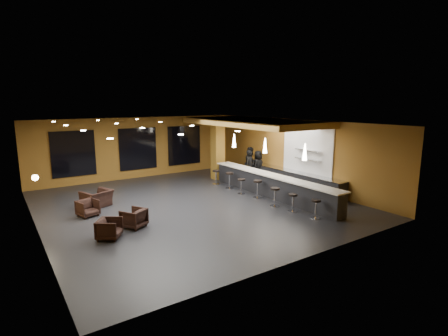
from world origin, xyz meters
TOP-DOWN VIEW (x-y plane):
  - floor at (0.00, 0.00)m, footprint 12.00×13.00m
  - ceiling at (0.00, 0.00)m, footprint 12.00×13.00m
  - wall_back at (0.00, 6.55)m, footprint 12.00×0.10m
  - wall_front at (0.00, -6.55)m, footprint 12.00×0.10m
  - wall_left at (-6.05, 0.00)m, footprint 0.10×13.00m
  - wall_right at (6.05, 0.00)m, footprint 0.10×13.00m
  - wood_soffit at (4.00, 1.00)m, footprint 3.60×8.00m
  - window_left at (-3.50, 6.44)m, footprint 2.20×0.06m
  - window_center at (0.00, 6.44)m, footprint 2.20×0.06m
  - window_right at (3.00, 6.44)m, footprint 2.20×0.06m
  - tile_backsplash at (5.96, -1.00)m, footprint 0.06×3.20m
  - bar_counter at (3.65, -1.00)m, footprint 0.60×8.00m
  - bar_top at (3.65, -1.00)m, footprint 0.78×8.10m
  - prep_counter at (5.65, -0.50)m, footprint 0.70×6.00m
  - prep_top at (5.65, -0.50)m, footprint 0.72×6.00m
  - wall_shelf_lower at (5.82, -1.20)m, footprint 0.30×1.50m
  - wall_shelf_upper at (5.82, -1.20)m, footprint 0.30×1.50m
  - column at (3.65, 3.60)m, footprint 0.60×0.60m
  - wall_sconce at (-5.88, 0.50)m, footprint 0.22×0.22m
  - pendant_0 at (3.65, -3.00)m, footprint 0.20×0.20m
  - pendant_1 at (3.65, -0.50)m, footprint 0.20×0.20m
  - pendant_2 at (3.65, 2.00)m, footprint 0.20×0.20m
  - staff_a at (4.69, 1.95)m, footprint 0.74×0.58m
  - staff_b at (5.17, 2.49)m, footprint 1.03×0.88m
  - staff_c at (5.25, 1.94)m, footprint 0.98×0.84m
  - armchair_a at (-4.12, -1.93)m, footprint 1.00×0.99m
  - armchair_b at (-3.10, -1.38)m, footprint 1.01×1.02m
  - armchair_c at (-4.16, 0.80)m, footprint 0.87×0.88m
  - armchair_d at (-3.55, 1.90)m, footprint 1.36×1.29m
  - bar_stool_0 at (2.97, -4.31)m, footprint 0.38×0.38m
  - bar_stool_1 at (2.85, -3.21)m, footprint 0.37×0.37m
  - bar_stool_2 at (2.74, -2.27)m, footprint 0.41×0.41m
  - bar_stool_3 at (2.95, -0.86)m, footprint 0.43×0.43m
  - bar_stool_4 at (2.75, 0.12)m, footprint 0.38×0.38m
  - bar_stool_5 at (2.90, 1.34)m, footprint 0.42×0.42m
  - bar_stool_6 at (2.81, 2.47)m, footprint 0.40×0.40m

SIDE VIEW (x-z plane):
  - floor at x=0.00m, z-range -0.10..0.00m
  - armchair_c at x=-4.16m, z-range 0.00..0.65m
  - armchair_a at x=-4.12m, z-range 0.00..0.66m
  - armchair_b at x=-3.10m, z-range 0.00..0.68m
  - armchair_d at x=-3.55m, z-range 0.00..0.71m
  - prep_counter at x=5.65m, z-range 0.00..0.86m
  - bar_stool_1 at x=2.85m, z-range 0.10..0.84m
  - bar_stool_0 at x=2.97m, z-range 0.10..0.85m
  - bar_stool_4 at x=2.75m, z-range 0.11..0.86m
  - bar_counter at x=3.65m, z-range 0.00..1.00m
  - bar_stool_6 at x=2.81m, z-range 0.11..0.89m
  - bar_stool_2 at x=2.74m, z-range 0.11..0.93m
  - bar_stool_5 at x=2.90m, z-range 0.12..0.95m
  - bar_stool_3 at x=2.95m, z-range 0.12..0.96m
  - staff_c at x=5.25m, z-range 0.00..1.70m
  - prep_top at x=5.65m, z-range 0.87..0.90m
  - staff_a at x=4.69m, z-range 0.00..1.77m
  - staff_b at x=5.17m, z-range 0.00..1.85m
  - bar_top at x=3.65m, z-range 1.00..1.05m
  - wall_shelf_lower at x=5.82m, z-range 1.59..1.61m
  - window_left at x=-3.50m, z-range 0.50..2.90m
  - window_center at x=0.00m, z-range 0.50..2.90m
  - window_right at x=3.00m, z-range 0.50..2.90m
  - wall_back at x=0.00m, z-range 0.00..3.50m
  - wall_front at x=0.00m, z-range 0.00..3.50m
  - wall_left at x=-6.05m, z-range 0.00..3.50m
  - wall_right at x=6.05m, z-range 0.00..3.50m
  - column at x=3.65m, z-range 0.00..3.50m
  - wall_sconce at x=-5.88m, z-range 1.69..1.91m
  - tile_backsplash at x=5.96m, z-range 0.80..3.20m
  - wall_shelf_upper at x=5.82m, z-range 2.03..2.06m
  - pendant_0 at x=3.65m, z-range 2.00..2.70m
  - pendant_1 at x=3.65m, z-range 2.00..2.70m
  - pendant_2 at x=3.65m, z-range 2.00..2.70m
  - wood_soffit at x=4.00m, z-range 3.22..3.50m
  - ceiling at x=0.00m, z-range 3.50..3.60m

